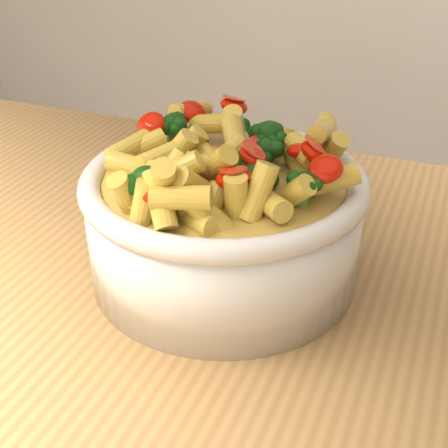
% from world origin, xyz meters
% --- Properties ---
extents(table, '(1.20, 0.80, 0.90)m').
position_xyz_m(table, '(0.00, 0.00, 0.80)').
color(table, '#A87C48').
rests_on(table, ground).
extents(serving_bowl, '(0.25, 0.25, 0.11)m').
position_xyz_m(serving_bowl, '(-0.04, 0.08, 0.95)').
color(serving_bowl, silver).
rests_on(serving_bowl, table).
extents(pasta_salad, '(0.20, 0.20, 0.04)m').
position_xyz_m(pasta_salad, '(-0.04, 0.08, 1.02)').
color(pasta_salad, gold).
rests_on(pasta_salad, serving_bowl).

